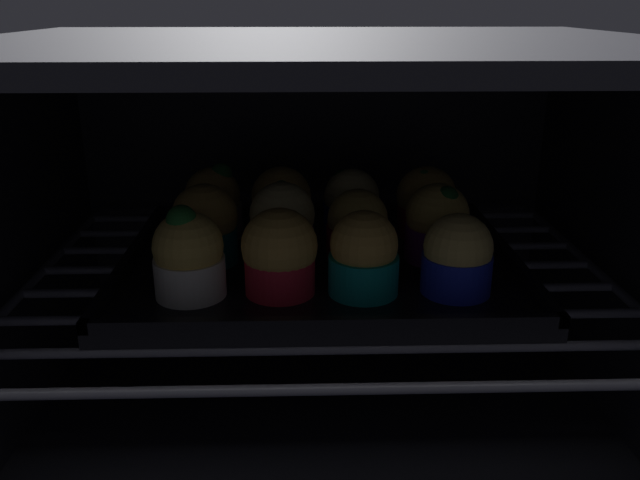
# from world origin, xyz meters

# --- Properties ---
(oven_cavity) EXTENTS (0.59, 0.47, 0.37)m
(oven_cavity) POSITION_xyz_m (0.00, 0.26, 0.17)
(oven_cavity) COLOR black
(oven_cavity) RESTS_ON ground
(oven_rack) EXTENTS (0.55, 0.42, 0.01)m
(oven_rack) POSITION_xyz_m (0.00, 0.22, 0.14)
(oven_rack) COLOR #51515B
(oven_rack) RESTS_ON oven_cavity
(baking_tray) EXTENTS (0.37, 0.29, 0.02)m
(baking_tray) POSITION_xyz_m (0.00, 0.23, 0.15)
(baking_tray) COLOR black
(baking_tray) RESTS_ON oven_rack
(muffin_row0_col0) EXTENTS (0.06, 0.06, 0.08)m
(muffin_row0_col0) POSITION_xyz_m (-0.11, 0.15, 0.19)
(muffin_row0_col0) COLOR silver
(muffin_row0_col0) RESTS_ON baking_tray
(muffin_row0_col1) EXTENTS (0.06, 0.06, 0.07)m
(muffin_row0_col1) POSITION_xyz_m (-0.04, 0.15, 0.19)
(muffin_row0_col1) COLOR red
(muffin_row0_col1) RESTS_ON baking_tray
(muffin_row0_col2) EXTENTS (0.06, 0.06, 0.07)m
(muffin_row0_col2) POSITION_xyz_m (0.03, 0.15, 0.18)
(muffin_row0_col2) COLOR #0C8C84
(muffin_row0_col2) RESTS_ON baking_tray
(muffin_row0_col3) EXTENTS (0.06, 0.06, 0.07)m
(muffin_row0_col3) POSITION_xyz_m (0.11, 0.15, 0.18)
(muffin_row0_col3) COLOR #1928B7
(muffin_row0_col3) RESTS_ON baking_tray
(muffin_row1_col0) EXTENTS (0.06, 0.06, 0.08)m
(muffin_row1_col0) POSITION_xyz_m (-0.11, 0.23, 0.19)
(muffin_row1_col0) COLOR #0C8C84
(muffin_row1_col0) RESTS_ON baking_tray
(muffin_row1_col1) EXTENTS (0.06, 0.06, 0.08)m
(muffin_row1_col1) POSITION_xyz_m (-0.04, 0.23, 0.19)
(muffin_row1_col1) COLOR #7A238C
(muffin_row1_col1) RESTS_ON baking_tray
(muffin_row1_col2) EXTENTS (0.06, 0.06, 0.07)m
(muffin_row1_col2) POSITION_xyz_m (0.04, 0.23, 0.18)
(muffin_row1_col2) COLOR red
(muffin_row1_col2) RESTS_ON baking_tray
(muffin_row1_col3) EXTENTS (0.06, 0.06, 0.07)m
(muffin_row1_col3) POSITION_xyz_m (0.11, 0.23, 0.19)
(muffin_row1_col3) COLOR #7A238C
(muffin_row1_col3) RESTS_ON baking_tray
(muffin_row2_col0) EXTENTS (0.06, 0.06, 0.08)m
(muffin_row2_col0) POSITION_xyz_m (-0.11, 0.30, 0.19)
(muffin_row2_col0) COLOR silver
(muffin_row2_col0) RESTS_ON baking_tray
(muffin_row2_col1) EXTENTS (0.06, 0.06, 0.07)m
(muffin_row2_col1) POSITION_xyz_m (-0.04, 0.30, 0.19)
(muffin_row2_col1) COLOR #7A238C
(muffin_row2_col1) RESTS_ON baking_tray
(muffin_row2_col2) EXTENTS (0.06, 0.06, 0.07)m
(muffin_row2_col2) POSITION_xyz_m (0.03, 0.30, 0.18)
(muffin_row2_col2) COLOR #1928B7
(muffin_row2_col2) RESTS_ON baking_tray
(muffin_row2_col3) EXTENTS (0.06, 0.06, 0.07)m
(muffin_row2_col3) POSITION_xyz_m (0.11, 0.30, 0.19)
(muffin_row2_col3) COLOR red
(muffin_row2_col3) RESTS_ON baking_tray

